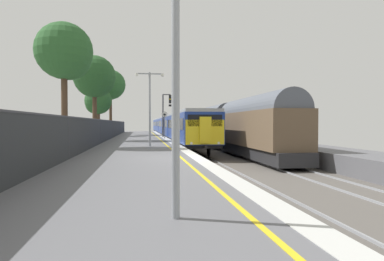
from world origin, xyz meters
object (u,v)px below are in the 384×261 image
object	(u,v)px
signal_gantry	(165,110)
platform_lamp_near	(176,47)
background_tree_centre	(97,102)
platform_lamp_mid	(150,102)
background_tree_back	(94,78)
commuter_train_at_platform	(169,126)
speed_limit_sign	(165,122)
background_tree_right	(110,86)
freight_train_adjacent_track	(203,124)
background_tree_left	(65,54)

from	to	relation	value
signal_gantry	platform_lamp_near	size ratio (longest dim) A/B	1.07
background_tree_centre	platform_lamp_mid	bearing A→B (deg)	-73.31
platform_lamp_near	background_tree_centre	xyz separation A→B (m)	(-6.13, 38.49, 1.47)
signal_gantry	background_tree_back	distance (m)	10.87
commuter_train_at_platform	speed_limit_sign	distance (m)	17.38
background_tree_right	background_tree_back	xyz separation A→B (m)	(-0.12, -15.85, -1.01)
platform_lamp_mid	signal_gantry	bearing A→B (deg)	82.31
background_tree_back	signal_gantry	bearing A→B (deg)	46.58
freight_train_adjacent_track	background_tree_left	size ratio (longest dim) A/B	6.82
speed_limit_sign	background_tree_back	size ratio (longest dim) A/B	0.36
freight_train_adjacent_track	platform_lamp_mid	size ratio (longest dim) A/B	10.99
freight_train_adjacent_track	speed_limit_sign	xyz separation A→B (m)	(-5.85, -9.24, 0.33)
freight_train_adjacent_track	background_tree_right	size ratio (longest dim) A/B	6.22
background_tree_right	freight_train_adjacent_track	bearing A→B (deg)	-14.19
platform_lamp_mid	background_tree_right	xyz separation A→B (m)	(-4.89, 24.77, 3.79)
commuter_train_at_platform	background_tree_centre	size ratio (longest dim) A/B	9.98
platform_lamp_near	platform_lamp_mid	size ratio (longest dim) A/B	0.93
commuter_train_at_platform	background_tree_right	world-z (taller)	background_tree_right
signal_gantry	background_tree_centre	bearing A→B (deg)	155.06
signal_gantry	platform_lamp_mid	size ratio (longest dim) A/B	0.99
speed_limit_sign	platform_lamp_near	distance (m)	30.44
signal_gantry	speed_limit_sign	distance (m)	4.47
signal_gantry	background_tree_back	bearing A→B (deg)	-133.42
platform_lamp_near	background_tree_centre	bearing A→B (deg)	99.06
background_tree_left	commuter_train_at_platform	bearing A→B (deg)	72.61
commuter_train_at_platform	platform_lamp_mid	bearing A→B (deg)	-97.15
freight_train_adjacent_track	background_tree_left	bearing A→B (deg)	-121.55
background_tree_left	background_tree_back	bearing A→B (deg)	86.27
signal_gantry	platform_lamp_near	distance (m)	34.67
freight_train_adjacent_track	background_tree_left	world-z (taller)	background_tree_left
background_tree_left	background_tree_right	xyz separation A→B (m)	(0.71, 24.88, 0.60)
background_tree_left	background_tree_centre	distance (m)	20.67
freight_train_adjacent_track	background_tree_back	xyz separation A→B (m)	(-12.73, -12.66, 4.37)
speed_limit_sign	background_tree_back	xyz separation A→B (m)	(-6.88, -3.42, 4.04)
background_tree_centre	background_tree_back	distance (m)	11.70
freight_train_adjacent_track	signal_gantry	distance (m)	7.62
background_tree_back	commuter_train_at_platform	bearing A→B (deg)	67.15
background_tree_right	commuter_train_at_platform	bearing A→B (deg)	29.39
speed_limit_sign	background_tree_right	xyz separation A→B (m)	(-6.76, 12.43, 5.06)
background_tree_centre	background_tree_back	world-z (taller)	background_tree_back
commuter_train_at_platform	platform_lamp_near	xyz separation A→B (m)	(-3.72, -47.64, 1.63)
background_tree_right	background_tree_back	size ratio (longest dim) A/B	1.14
platform_lamp_mid	platform_lamp_near	bearing A→B (deg)	-90.00
background_tree_right	background_tree_back	distance (m)	15.88
freight_train_adjacent_track	background_tree_centre	xyz separation A→B (m)	(-13.85, -1.12, 2.87)
background_tree_centre	background_tree_right	size ratio (longest dim) A/B	0.68
platform_lamp_near	platform_lamp_mid	xyz separation A→B (m)	(-0.00, 18.03, 0.20)
freight_train_adjacent_track	background_tree_centre	distance (m)	14.19
signal_gantry	background_tree_centre	world-z (taller)	background_tree_centre
background_tree_left	background_tree_centre	size ratio (longest dim) A/B	1.34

